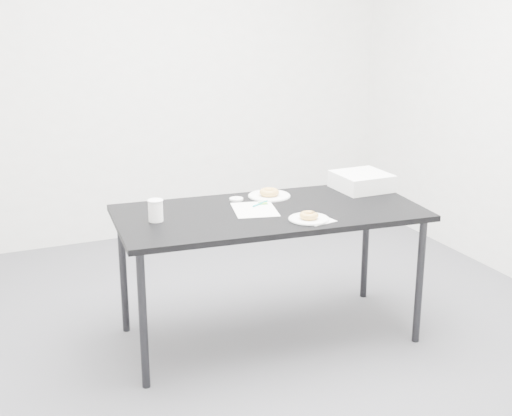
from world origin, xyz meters
name	(u,v)px	position (x,y,z in m)	size (l,w,h in m)	color
floor	(251,337)	(0.00, 0.00, 0.00)	(4.00, 4.00, 0.00)	#505055
wall_back	(148,66)	(0.00, 2.00, 1.35)	(4.00, 0.02, 2.70)	white
table	(269,220)	(0.10, -0.03, 0.70)	(1.72, 0.92, 0.76)	black
scorecard	(255,209)	(0.03, 0.01, 0.76)	(0.23, 0.29, 0.00)	white
logo_patch	(263,203)	(0.11, 0.09, 0.76)	(0.05, 0.05, 0.00)	green
pen	(260,204)	(0.09, 0.09, 0.76)	(0.01, 0.01, 0.13)	#0D8D8F
napkin	(317,220)	(0.25, -0.29, 0.76)	(0.15, 0.15, 0.00)	white
plate_near	(309,219)	(0.21, -0.27, 0.76)	(0.21, 0.21, 0.01)	white
donut_near	(309,215)	(0.21, -0.27, 0.78)	(0.10, 0.10, 0.03)	gold
plate_far	(269,196)	(0.21, 0.22, 0.76)	(0.24, 0.24, 0.01)	white
donut_far	(269,192)	(0.21, 0.22, 0.78)	(0.11, 0.11, 0.04)	gold
coffee_cup	(156,210)	(-0.52, 0.03, 0.82)	(0.08, 0.08, 0.12)	white
cup_lid	(236,199)	(0.01, 0.23, 0.76)	(0.08, 0.08, 0.01)	white
bakery_box	(362,181)	(0.78, 0.14, 0.81)	(0.30, 0.30, 0.10)	white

